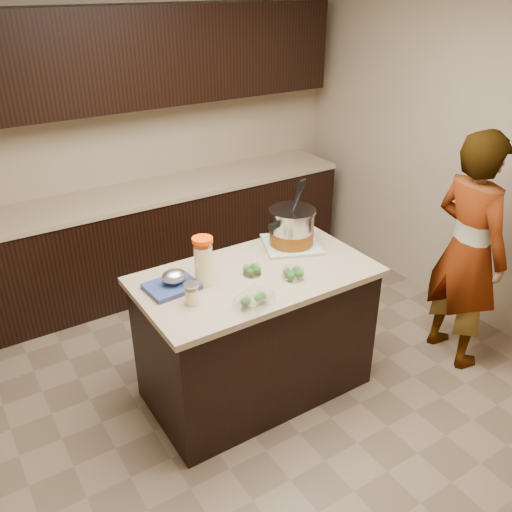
{
  "coord_description": "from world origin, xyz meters",
  "views": [
    {
      "loc": [
        -1.55,
        -2.43,
        2.52
      ],
      "look_at": [
        0.0,
        0.0,
        1.02
      ],
      "focal_mm": 38.0,
      "sensor_mm": 36.0,
      "label": 1
    }
  ],
  "objects_px": {
    "island": "(256,333)",
    "stock_pot": "(292,229)",
    "person": "(468,251)",
    "lemonade_pitcher": "(203,263)"
  },
  "relations": [
    {
      "from": "island",
      "to": "person",
      "type": "distance_m",
      "value": 1.55
    },
    {
      "from": "stock_pot",
      "to": "lemonade_pitcher",
      "type": "height_order",
      "value": "stock_pot"
    },
    {
      "from": "lemonade_pitcher",
      "to": "person",
      "type": "xyz_separation_m",
      "value": [
        1.76,
        -0.5,
        -0.19
      ]
    },
    {
      "from": "island",
      "to": "stock_pot",
      "type": "xyz_separation_m",
      "value": [
        0.4,
        0.19,
        0.57
      ]
    },
    {
      "from": "island",
      "to": "stock_pot",
      "type": "distance_m",
      "value": 0.72
    },
    {
      "from": "stock_pot",
      "to": "person",
      "type": "distance_m",
      "value": 1.22
    },
    {
      "from": "stock_pot",
      "to": "island",
      "type": "bearing_deg",
      "value": -169.3
    },
    {
      "from": "island",
      "to": "stock_pot",
      "type": "relative_size",
      "value": 3.31
    },
    {
      "from": "island",
      "to": "lemonade_pitcher",
      "type": "xyz_separation_m",
      "value": [
        -0.32,
        0.06,
        0.58
      ]
    },
    {
      "from": "stock_pot",
      "to": "lemonade_pitcher",
      "type": "bearing_deg",
      "value": 175.36
    }
  ]
}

